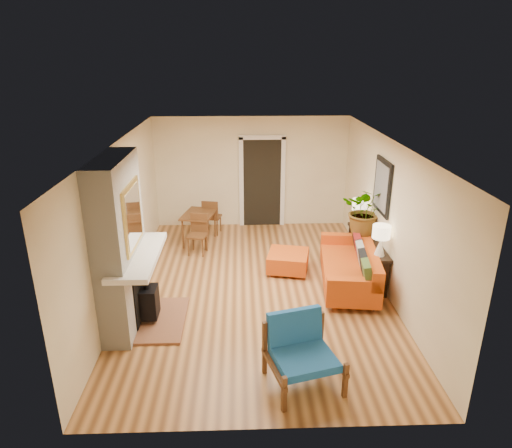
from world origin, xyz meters
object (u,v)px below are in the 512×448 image
Objects in this scene: sofa at (353,266)px; ottoman at (288,260)px; lamp_near at (381,237)px; dining_table at (202,219)px; console_table at (367,247)px; blue_chair at (300,347)px; lamp_far at (360,209)px; houseplant at (366,210)px.

sofa is 2.47× the size of ottoman.
lamp_near is at bearing -32.75° from ottoman.
sofa is at bearing -28.05° from ottoman.
sofa is 1.37× the size of dining_table.
dining_table reaches higher than console_table.
console_table is at bearing 60.73° from blue_chair.
lamp_far reaches higher than dining_table.
blue_chair is 4.81m from dining_table.
sofa is 1.17× the size of console_table.
lamp_near reaches higher than blue_chair.
console_table is at bearing 46.36° from sofa.
console_table is 0.89m from lamp_far.
blue_chair is 1.91× the size of lamp_near.
lamp_near is at bearing -89.42° from houseplant.
ottoman is at bearing 86.97° from blue_chair.
blue_chair reaches higher than sofa.
blue_chair is at bearing -126.53° from lamp_near.
lamp_near reaches higher than ottoman.
houseplant reaches higher than dining_table.
lamp_near is at bearing -90.00° from console_table.
ottoman is 1.91m from lamp_near.
houseplant is (-0.01, 0.29, 0.61)m from console_table.
lamp_far is at bearing 19.61° from ottoman.
sofa is 0.85m from lamp_near.
houseplant is at bearing 2.24° from ottoman.
sofa reaches higher than ottoman.
dining_table is (-1.57, 4.55, 0.07)m from blue_chair.
ottoman is 1.50m from console_table.
blue_chair is at bearing -116.77° from sofa.
sofa is 2.10× the size of blue_chair.
console_table is 0.68m from houseplant.
lamp_near is at bearing 53.47° from blue_chair.
blue_chair is 1.91× the size of lamp_far.
lamp_near is at bearing -45.01° from sofa.
ottoman is at bearing -160.39° from lamp_far.
dining_table is at bearing 140.02° from ottoman.
dining_table is 3.36m from lamp_far.
dining_table is 3.52m from houseplant.
ottoman is at bearing 170.95° from console_table.
sofa is 1.35m from lamp_far.
sofa is at bearing -117.21° from houseplant.
blue_chair is 2.76m from lamp_near.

